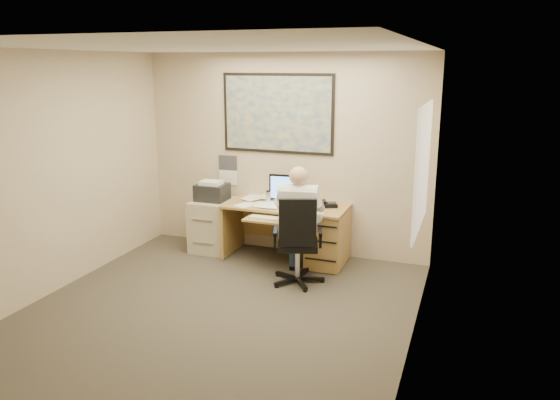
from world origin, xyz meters
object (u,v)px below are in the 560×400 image
(desk, at_px, (311,229))
(filing_cabinet, at_px, (213,220))
(person, at_px, (299,225))
(office_chair, at_px, (295,258))

(desk, relative_size, filing_cabinet, 1.61)
(filing_cabinet, bearing_deg, person, -25.99)
(filing_cabinet, bearing_deg, office_chair, -28.67)
(desk, bearing_deg, filing_cabinet, 179.94)
(person, bearing_deg, desk, 85.58)
(person, bearing_deg, filing_cabinet, 145.42)
(desk, relative_size, office_chair, 1.47)
(filing_cabinet, distance_m, office_chair, 1.66)
(desk, distance_m, person, 0.75)
(filing_cabinet, relative_size, office_chair, 0.91)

